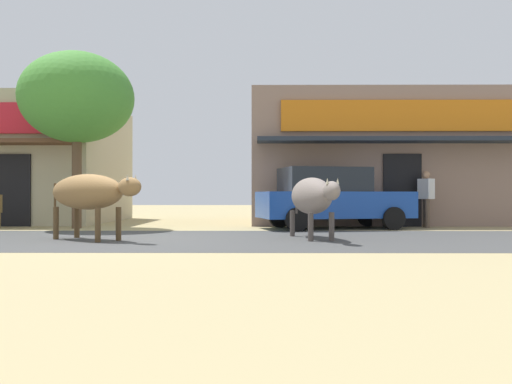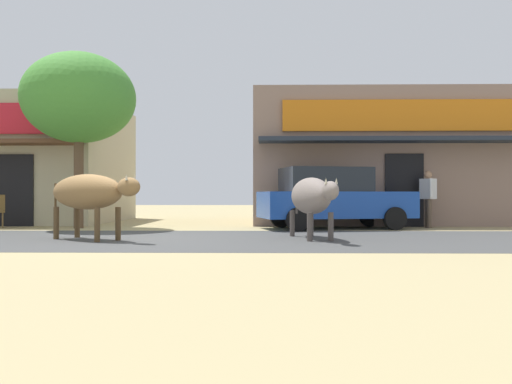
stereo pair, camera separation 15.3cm
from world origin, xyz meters
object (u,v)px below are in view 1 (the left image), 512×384
object	(u,v)px
roadside_tree	(77,98)
cow_near_brown	(89,192)
parked_hatchback_car	(331,198)
pedestrian_by_shop	(426,195)
cow_far_dark	(312,196)

from	to	relation	value
roadside_tree	cow_near_brown	bearing A→B (deg)	-68.33
parked_hatchback_car	cow_near_brown	size ratio (longest dim) A/B	1.81
cow_near_brown	pedestrian_by_shop	size ratio (longest dim) A/B	1.50
roadside_tree	cow_far_dark	distance (m)	7.54
parked_hatchback_car	pedestrian_by_shop	size ratio (longest dim) A/B	2.71
roadside_tree	pedestrian_by_shop	world-z (taller)	roadside_tree
cow_near_brown	cow_far_dark	world-z (taller)	cow_near_brown
parked_hatchback_car	pedestrian_by_shop	distance (m)	2.79
parked_hatchback_car	cow_near_brown	distance (m)	6.57
parked_hatchback_car	cow_near_brown	bearing A→B (deg)	-144.74
cow_far_dark	pedestrian_by_shop	world-z (taller)	pedestrian_by_shop
cow_near_brown	pedestrian_by_shop	xyz separation A→B (m)	(8.09, 4.38, -0.03)
parked_hatchback_car	pedestrian_by_shop	xyz separation A→B (m)	(2.73, 0.59, 0.08)
cow_far_dark	pedestrian_by_shop	size ratio (longest dim) A/B	1.68
parked_hatchback_car	pedestrian_by_shop	world-z (taller)	parked_hatchback_car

